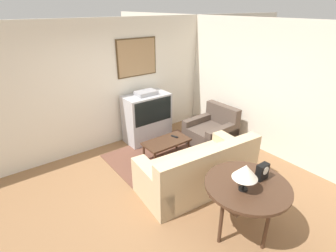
{
  "coord_description": "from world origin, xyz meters",
  "views": [
    {
      "loc": [
        -2.09,
        -2.95,
        2.91
      ],
      "look_at": [
        0.72,
        0.77,
        0.75
      ],
      "focal_mm": 28.0,
      "sensor_mm": 36.0,
      "label": 1
    }
  ],
  "objects_px": {
    "armchair": "(211,132)",
    "console_table": "(247,189)",
    "mantel_clock": "(262,172)",
    "tv": "(147,117)",
    "coffee_table": "(166,143)",
    "table_lamp": "(245,172)",
    "couch": "(198,171)"
  },
  "relations": [
    {
      "from": "mantel_clock",
      "to": "armchair",
      "type": "bearing_deg",
      "value": 58.47
    },
    {
      "from": "coffee_table",
      "to": "console_table",
      "type": "height_order",
      "value": "console_table"
    },
    {
      "from": "couch",
      "to": "mantel_clock",
      "type": "xyz_separation_m",
      "value": [
        0.05,
        -1.13,
        0.6
      ]
    },
    {
      "from": "console_table",
      "to": "coffee_table",
      "type": "bearing_deg",
      "value": 81.7
    },
    {
      "from": "tv",
      "to": "armchair",
      "type": "distance_m",
      "value": 1.52
    },
    {
      "from": "armchair",
      "to": "console_table",
      "type": "bearing_deg",
      "value": -37.65
    },
    {
      "from": "tv",
      "to": "coffee_table",
      "type": "height_order",
      "value": "tv"
    },
    {
      "from": "coffee_table",
      "to": "couch",
      "type": "bearing_deg",
      "value": -97.03
    },
    {
      "from": "armchair",
      "to": "console_table",
      "type": "height_order",
      "value": "armchair"
    },
    {
      "from": "mantel_clock",
      "to": "coffee_table",
      "type": "bearing_deg",
      "value": 87.94
    },
    {
      "from": "armchair",
      "to": "mantel_clock",
      "type": "height_order",
      "value": "mantel_clock"
    },
    {
      "from": "coffee_table",
      "to": "armchair",
      "type": "bearing_deg",
      "value": -2.76
    },
    {
      "from": "table_lamp",
      "to": "coffee_table",
      "type": "bearing_deg",
      "value": 78.36
    },
    {
      "from": "couch",
      "to": "mantel_clock",
      "type": "bearing_deg",
      "value": 97.73
    },
    {
      "from": "armchair",
      "to": "console_table",
      "type": "distance_m",
      "value": 2.68
    },
    {
      "from": "tv",
      "to": "table_lamp",
      "type": "height_order",
      "value": "tv"
    },
    {
      "from": "couch",
      "to": "coffee_table",
      "type": "relative_size",
      "value": 2.18
    },
    {
      "from": "couch",
      "to": "table_lamp",
      "type": "xyz_separation_m",
      "value": [
        -0.32,
        -1.13,
        0.75
      ]
    },
    {
      "from": "table_lamp",
      "to": "mantel_clock",
      "type": "bearing_deg",
      "value": -0.16
    },
    {
      "from": "armchair",
      "to": "coffee_table",
      "type": "distance_m",
      "value": 1.25
    },
    {
      "from": "coffee_table",
      "to": "table_lamp",
      "type": "xyz_separation_m",
      "value": [
        -0.46,
        -2.21,
        0.71
      ]
    },
    {
      "from": "tv",
      "to": "armchair",
      "type": "xyz_separation_m",
      "value": [
        1.09,
        -1.01,
        -0.29
      ]
    },
    {
      "from": "armchair",
      "to": "couch",
      "type": "bearing_deg",
      "value": -54.82
    },
    {
      "from": "tv",
      "to": "armchair",
      "type": "bearing_deg",
      "value": -42.95
    },
    {
      "from": "mantel_clock",
      "to": "couch",
      "type": "bearing_deg",
      "value": 92.71
    },
    {
      "from": "tv",
      "to": "console_table",
      "type": "relative_size",
      "value": 1.08
    },
    {
      "from": "table_lamp",
      "to": "mantel_clock",
      "type": "relative_size",
      "value": 1.63
    },
    {
      "from": "armchair",
      "to": "mantel_clock",
      "type": "distance_m",
      "value": 2.61
    },
    {
      "from": "armchair",
      "to": "table_lamp",
      "type": "relative_size",
      "value": 2.68
    },
    {
      "from": "tv",
      "to": "console_table",
      "type": "height_order",
      "value": "tv"
    },
    {
      "from": "console_table",
      "to": "mantel_clock",
      "type": "height_order",
      "value": "mantel_clock"
    },
    {
      "from": "armchair",
      "to": "console_table",
      "type": "xyz_separation_m",
      "value": [
        -1.56,
        -2.13,
        0.47
      ]
    }
  ]
}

